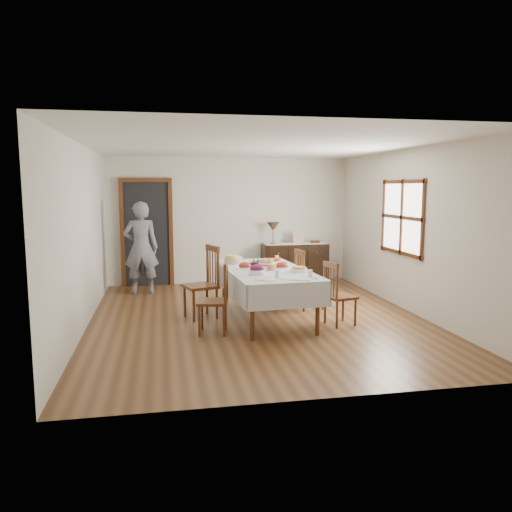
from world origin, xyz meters
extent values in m
plane|color=brown|center=(0.00, 0.00, 0.00)|extent=(6.00, 6.00, 0.00)
cube|color=white|center=(0.00, 0.00, 2.60)|extent=(5.00, 6.00, 0.02)
cube|color=beige|center=(0.00, 3.00, 1.30)|extent=(5.00, 0.02, 2.60)
cube|color=beige|center=(0.00, -3.00, 1.30)|extent=(5.00, 0.02, 2.60)
cube|color=beige|center=(-2.50, 0.00, 1.30)|extent=(0.02, 6.00, 2.60)
cube|color=beige|center=(2.50, 0.00, 1.30)|extent=(0.02, 6.00, 2.60)
cube|color=white|center=(2.49, 0.30, 1.50)|extent=(0.02, 1.30, 1.10)
cube|color=#4D2812|center=(2.48, 0.30, 1.50)|extent=(0.03, 1.46, 1.26)
cube|color=black|center=(-1.70, 2.96, 1.05)|extent=(0.90, 0.06, 2.10)
cube|color=#4D2812|center=(-1.70, 2.94, 1.05)|extent=(1.04, 0.08, 2.18)
cube|color=silver|center=(0.11, -0.11, 0.76)|extent=(1.26, 2.29, 0.04)
cylinder|color=#4D2812|center=(-0.27, -1.09, 0.36)|extent=(0.06, 0.06, 0.72)
cylinder|color=#4D2812|center=(0.63, -1.03, 0.36)|extent=(0.06, 0.06, 0.72)
cylinder|color=#4D2812|center=(-0.41, 0.82, 0.36)|extent=(0.06, 0.06, 0.72)
cylinder|color=#4D2812|center=(0.50, 0.88, 0.36)|extent=(0.06, 0.06, 0.72)
cube|color=silver|center=(-0.45, -0.14, 0.60)|extent=(0.18, 2.25, 0.34)
cube|color=silver|center=(0.67, -0.07, 0.60)|extent=(0.18, 2.25, 0.34)
cube|color=silver|center=(0.19, -1.22, 0.60)|extent=(1.15, 0.10, 0.34)
cube|color=silver|center=(0.03, 1.01, 0.60)|extent=(1.15, 0.10, 0.34)
cube|color=#4D2812|center=(-0.75, -0.66, 0.44)|extent=(0.48, 0.48, 0.04)
cylinder|color=#4D2812|center=(-0.88, -0.46, 0.21)|extent=(0.04, 0.04, 0.42)
cylinder|color=#4D2812|center=(-0.94, -0.79, 0.21)|extent=(0.04, 0.04, 0.42)
cylinder|color=#4D2812|center=(-0.55, -0.53, 0.21)|extent=(0.04, 0.04, 0.42)
cylinder|color=#4D2812|center=(-0.62, -0.85, 0.21)|extent=(0.04, 0.04, 0.42)
cylinder|color=#4D2812|center=(-0.53, -0.52, 0.71)|extent=(0.04, 0.04, 0.55)
cylinder|color=#4D2812|center=(-0.60, -0.87, 0.71)|extent=(0.04, 0.04, 0.55)
cube|color=#4D2812|center=(-0.57, -0.69, 0.95)|extent=(0.11, 0.39, 0.08)
cylinder|color=#4D2812|center=(-0.55, -0.61, 0.69)|extent=(0.02, 0.02, 0.45)
cylinder|color=#4D2812|center=(-0.57, -0.69, 0.69)|extent=(0.02, 0.02, 0.45)
cylinder|color=#4D2812|center=(-0.58, -0.78, 0.69)|extent=(0.02, 0.02, 0.45)
cube|color=#4D2812|center=(-0.85, 0.19, 0.49)|extent=(0.58, 0.58, 0.04)
cylinder|color=#4D2812|center=(-1.08, 0.31, 0.24)|extent=(0.04, 0.04, 0.47)
cylinder|color=#4D2812|center=(-0.97, -0.05, 0.24)|extent=(0.04, 0.04, 0.47)
cylinder|color=#4D2812|center=(-0.73, 0.42, 0.24)|extent=(0.04, 0.04, 0.47)
cylinder|color=#4D2812|center=(-0.61, 0.07, 0.24)|extent=(0.04, 0.04, 0.47)
cylinder|color=#4D2812|center=(-0.71, 0.44, 0.80)|extent=(0.04, 0.04, 0.62)
cylinder|color=#4D2812|center=(-0.59, 0.07, 0.80)|extent=(0.04, 0.04, 0.62)
cube|color=#4D2812|center=(-0.65, 0.25, 1.07)|extent=(0.18, 0.43, 0.09)
cylinder|color=#4D2812|center=(-0.68, 0.35, 0.78)|extent=(0.02, 0.02, 0.51)
cylinder|color=#4D2812|center=(-0.65, 0.25, 0.78)|extent=(0.02, 0.02, 0.51)
cylinder|color=#4D2812|center=(-0.62, 0.16, 0.78)|extent=(0.02, 0.02, 0.51)
cube|color=#4D2812|center=(1.12, -0.57, 0.41)|extent=(0.47, 0.47, 0.04)
cylinder|color=#4D2812|center=(1.31, -0.69, 0.20)|extent=(0.03, 0.03, 0.39)
cylinder|color=#4D2812|center=(1.24, -0.38, 0.20)|extent=(0.03, 0.03, 0.39)
cylinder|color=#4D2812|center=(1.00, -0.76, 0.20)|extent=(0.03, 0.03, 0.39)
cylinder|color=#4D2812|center=(0.93, -0.46, 0.20)|extent=(0.03, 0.03, 0.39)
cylinder|color=#4D2812|center=(0.99, -0.77, 0.67)|extent=(0.04, 0.04, 0.52)
cylinder|color=#4D2812|center=(0.91, -0.45, 0.67)|extent=(0.04, 0.04, 0.52)
cube|color=#4D2812|center=(0.95, -0.61, 0.89)|extent=(0.12, 0.37, 0.07)
cylinder|color=#4D2812|center=(0.97, -0.69, 0.65)|extent=(0.02, 0.02, 0.42)
cylinder|color=#4D2812|center=(0.95, -0.61, 0.65)|extent=(0.02, 0.02, 0.42)
cylinder|color=#4D2812|center=(0.93, -0.53, 0.65)|extent=(0.02, 0.02, 0.42)
cube|color=#4D2812|center=(0.97, 0.45, 0.44)|extent=(0.45, 0.45, 0.04)
cylinder|color=#4D2812|center=(1.15, 0.30, 0.21)|extent=(0.04, 0.04, 0.42)
cylinder|color=#4D2812|center=(1.11, 0.63, 0.21)|extent=(0.04, 0.04, 0.42)
cylinder|color=#4D2812|center=(0.82, 0.27, 0.21)|extent=(0.04, 0.04, 0.42)
cylinder|color=#4D2812|center=(0.78, 0.60, 0.21)|extent=(0.04, 0.04, 0.42)
cylinder|color=#4D2812|center=(0.80, 0.26, 0.71)|extent=(0.04, 0.04, 0.55)
cylinder|color=#4D2812|center=(0.76, 0.61, 0.71)|extent=(0.04, 0.04, 0.55)
cube|color=#4D2812|center=(0.78, 0.43, 0.95)|extent=(0.08, 0.39, 0.08)
cylinder|color=#4D2812|center=(0.79, 0.35, 0.69)|extent=(0.02, 0.02, 0.45)
cylinder|color=#4D2812|center=(0.78, 0.43, 0.69)|extent=(0.02, 0.02, 0.45)
cylinder|color=#4D2812|center=(0.77, 0.52, 0.69)|extent=(0.02, 0.02, 0.45)
cube|color=black|center=(1.32, 2.72, 0.41)|extent=(1.37, 0.46, 0.82)
cube|color=black|center=(0.91, 2.48, 0.66)|extent=(0.38, 0.02, 0.16)
sphere|color=brown|center=(0.91, 2.46, 0.66)|extent=(0.03, 0.03, 0.03)
cube|color=black|center=(1.32, 2.48, 0.66)|extent=(0.38, 0.02, 0.16)
sphere|color=brown|center=(1.32, 2.46, 0.66)|extent=(0.03, 0.03, 0.03)
cube|color=black|center=(1.73, 2.48, 0.66)|extent=(0.38, 0.02, 0.16)
sphere|color=brown|center=(1.73, 2.46, 0.66)|extent=(0.03, 0.03, 0.03)
imported|color=slate|center=(-1.79, 2.16, 0.92)|extent=(0.58, 0.38, 1.85)
cylinder|color=#965330|center=(0.12, -0.15, 0.82)|extent=(0.27, 0.27, 0.09)
cylinder|color=white|center=(0.12, -0.15, 0.88)|extent=(0.24, 0.24, 0.02)
sphere|color=tan|center=(0.18, -0.15, 0.91)|extent=(0.08, 0.08, 0.08)
sphere|color=tan|center=(0.15, -0.09, 0.91)|extent=(0.08, 0.08, 0.08)
sphere|color=tan|center=(0.08, -0.09, 0.91)|extent=(0.08, 0.08, 0.08)
sphere|color=tan|center=(0.05, -0.15, 0.91)|extent=(0.08, 0.08, 0.08)
sphere|color=tan|center=(0.08, -0.21, 0.91)|extent=(0.08, 0.08, 0.08)
sphere|color=tan|center=(0.15, -0.21, 0.91)|extent=(0.08, 0.08, 0.08)
cylinder|color=black|center=(0.07, 0.28, 0.80)|extent=(0.26, 0.26, 0.05)
ellipsoid|color=pink|center=(0.14, 0.28, 0.85)|extent=(0.05, 0.05, 0.06)
ellipsoid|color=#7ED6FF|center=(0.09, 0.35, 0.85)|extent=(0.05, 0.05, 0.06)
ellipsoid|color=#7CBF69|center=(0.01, 0.33, 0.85)|extent=(0.05, 0.05, 0.06)
ellipsoid|color=#FFC157|center=(0.01, 0.24, 0.85)|extent=(0.05, 0.05, 0.06)
ellipsoid|color=#9B78C4|center=(0.09, 0.22, 0.85)|extent=(0.05, 0.05, 0.06)
cylinder|color=white|center=(-0.18, 0.05, 0.78)|extent=(0.30, 0.30, 0.02)
ellipsoid|color=maroon|center=(-0.18, 0.05, 0.81)|extent=(0.19, 0.16, 0.11)
cylinder|color=white|center=(0.38, -0.04, 0.78)|extent=(0.28, 0.28, 0.01)
ellipsoid|color=maroon|center=(0.38, -0.04, 0.81)|extent=(0.19, 0.16, 0.11)
cylinder|color=white|center=(-0.11, -0.55, 0.81)|extent=(0.22, 0.22, 0.07)
ellipsoid|color=#5B0E3A|center=(-0.11, -0.55, 0.87)|extent=(0.20, 0.17, 0.11)
cylinder|color=white|center=(0.37, 0.39, 0.80)|extent=(0.21, 0.21, 0.06)
cylinder|color=#EB3D04|center=(0.37, 0.39, 0.85)|extent=(0.18, 0.18, 0.03)
cylinder|color=tan|center=(-0.31, 0.51, 0.82)|extent=(0.25, 0.25, 0.10)
cylinder|color=yellow|center=(-0.31, 0.51, 0.89)|extent=(0.20, 0.20, 0.04)
cylinder|color=white|center=(0.53, -0.43, 0.80)|extent=(0.25, 0.25, 0.05)
cylinder|color=orange|center=(0.53, -0.43, 0.84)|extent=(0.20, 0.20, 0.02)
cube|color=white|center=(0.01, -0.31, 0.81)|extent=(0.15, 0.10, 0.07)
cylinder|color=white|center=(-0.03, -0.96, 0.78)|extent=(0.25, 0.25, 0.01)
cube|color=white|center=(-0.20, -0.96, 0.78)|extent=(0.09, 0.13, 0.01)
cube|color=silver|center=(-0.20, -0.96, 0.78)|extent=(0.03, 0.16, 0.01)
cube|color=silver|center=(0.13, -0.96, 0.78)|extent=(0.02, 0.18, 0.01)
cube|color=silver|center=(0.17, -0.96, 0.78)|extent=(0.03, 0.14, 0.01)
cylinder|color=white|center=(0.12, -0.81, 0.83)|extent=(0.07, 0.07, 0.10)
cylinder|color=white|center=(0.42, -1.02, 0.78)|extent=(0.25, 0.25, 0.01)
cube|color=white|center=(0.25, -1.02, 0.78)|extent=(0.09, 0.13, 0.01)
cube|color=silver|center=(0.25, -1.02, 0.78)|extent=(0.03, 0.16, 0.01)
cube|color=silver|center=(0.58, -1.02, 0.78)|extent=(0.02, 0.18, 0.01)
cube|color=silver|center=(0.62, -1.02, 0.78)|extent=(0.03, 0.14, 0.01)
cylinder|color=white|center=(0.57, -0.87, 0.83)|extent=(0.07, 0.07, 0.10)
cylinder|color=white|center=(-0.17, 0.64, 0.82)|extent=(0.07, 0.07, 0.09)
cylinder|color=white|center=(0.46, 0.67, 0.82)|extent=(0.06, 0.06, 0.09)
cube|color=white|center=(1.34, 2.71, 0.82)|extent=(1.30, 0.35, 0.01)
cylinder|color=brown|center=(0.85, 2.70, 0.83)|extent=(0.12, 0.12, 0.03)
cylinder|color=brown|center=(0.85, 2.70, 0.97)|extent=(0.02, 0.02, 0.25)
cone|color=#42301E|center=(0.85, 2.70, 1.19)|extent=(0.26, 0.26, 0.18)
cube|color=tan|center=(1.39, 2.69, 0.96)|extent=(0.22, 0.08, 0.28)
cylinder|color=#4D2812|center=(1.78, 2.74, 0.85)|extent=(0.20, 0.20, 0.06)
camera|label=1|loc=(-1.41, -7.30, 1.99)|focal=35.00mm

